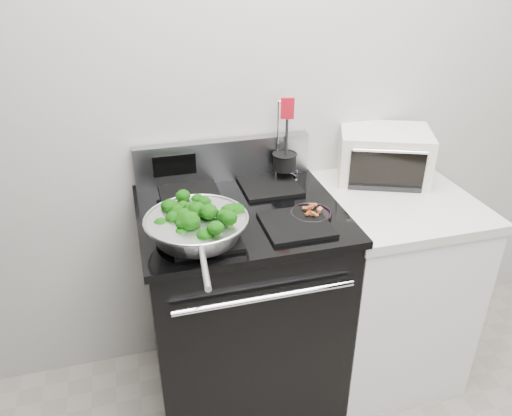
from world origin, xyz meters
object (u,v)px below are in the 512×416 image
object	(u,v)px
bacon_plate	(311,211)
utensil_holder	(284,166)
gas_range	(242,304)
skillet	(197,226)
toaster_oven	(384,154)

from	to	relation	value
bacon_plate	utensil_holder	xyz separation A→B (m)	(0.00, 0.33, 0.05)
utensil_holder	bacon_plate	bearing A→B (deg)	-75.16
utensil_holder	gas_range	bearing A→B (deg)	-123.61
skillet	bacon_plate	bearing A→B (deg)	12.59
skillet	bacon_plate	world-z (taller)	skillet
toaster_oven	bacon_plate	bearing A→B (deg)	-124.71
skillet	toaster_oven	bearing A→B (deg)	26.52
toaster_oven	skillet	bearing A→B (deg)	-136.13
gas_range	bacon_plate	world-z (taller)	gas_range
gas_range	toaster_oven	xyz separation A→B (m)	(0.71, 0.19, 0.54)
gas_range	utensil_holder	size ratio (longest dim) A/B	3.06
gas_range	skillet	bearing A→B (deg)	-138.16
gas_range	toaster_oven	size ratio (longest dim) A/B	2.40
bacon_plate	utensil_holder	size ratio (longest dim) A/B	0.43
bacon_plate	utensil_holder	bearing A→B (deg)	89.77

